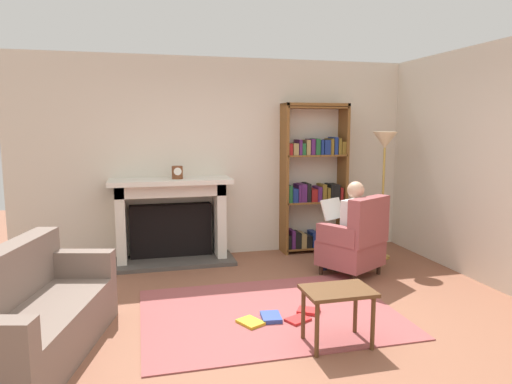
{
  "coord_description": "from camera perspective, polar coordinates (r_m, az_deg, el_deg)",
  "views": [
    {
      "loc": [
        -1.16,
        -3.79,
        1.78
      ],
      "look_at": [
        0.1,
        1.2,
        1.05
      ],
      "focal_mm": 32.56,
      "sensor_mm": 36.0,
      "label": 1
    }
  ],
  "objects": [
    {
      "name": "mantel_clock",
      "position": [
        6.03,
        -9.64,
        2.38
      ],
      "size": [
        0.14,
        0.14,
        0.16
      ],
      "color": "brown",
      "rests_on": "fireplace"
    },
    {
      "name": "area_rug",
      "position": [
        4.61,
        1.6,
        -14.58
      ],
      "size": [
        2.4,
        1.8,
        0.01
      ],
      "primitive_type": "cube",
      "color": "#9B4C4C",
      "rests_on": "ground"
    },
    {
      "name": "floor_lamp",
      "position": [
        6.39,
        15.52,
        4.81
      ],
      "size": [
        0.32,
        0.32,
        1.71
      ],
      "color": "#B7933F",
      "rests_on": "ground"
    },
    {
      "name": "armchair_reading",
      "position": [
        5.68,
        12.12,
        -5.92
      ],
      "size": [
        0.87,
        0.86,
        0.97
      ],
      "rotation": [
        0.0,
        0.0,
        3.67
      ],
      "color": "#331E14",
      "rests_on": "ground"
    },
    {
      "name": "side_table",
      "position": [
        3.92,
        10.01,
        -12.71
      ],
      "size": [
        0.56,
        0.39,
        0.47
      ],
      "color": "brown",
      "rests_on": "ground"
    },
    {
      "name": "seated_reader",
      "position": [
        5.7,
        11.19,
        -3.82
      ],
      "size": [
        0.54,
        0.59,
        1.14
      ],
      "rotation": [
        0.0,
        0.0,
        3.67
      ],
      "color": "silver",
      "rests_on": "ground"
    },
    {
      "name": "scattered_books",
      "position": [
        4.45,
        2.99,
        -15.11
      ],
      "size": [
        0.85,
        0.39,
        0.04
      ],
      "color": "gold",
      "rests_on": "area_rug"
    },
    {
      "name": "bookshelf",
      "position": [
        6.63,
        7.15,
        1.11
      ],
      "size": [
        0.92,
        0.32,
        2.09
      ],
      "color": "brown",
      "rests_on": "ground"
    },
    {
      "name": "side_wall_right",
      "position": [
        6.33,
        22.89,
        3.55
      ],
      "size": [
        0.1,
        5.2,
        2.7
      ],
      "primitive_type": "cube",
      "color": "beige",
      "rests_on": "ground"
    },
    {
      "name": "back_wall",
      "position": [
        6.46,
        -3.82,
        4.24
      ],
      "size": [
        5.6,
        0.1,
        2.7
      ],
      "primitive_type": "cube",
      "color": "beige",
      "rests_on": "ground"
    },
    {
      "name": "ground",
      "position": [
        4.35,
        2.72,
        -16.12
      ],
      "size": [
        14.0,
        14.0,
        0.0
      ],
      "primitive_type": "plane",
      "color": "brown"
    },
    {
      "name": "fireplace",
      "position": [
        6.22,
        -10.38,
        -3.13
      ],
      "size": [
        1.59,
        0.64,
        1.11
      ],
      "color": "#4C4742",
      "rests_on": "ground"
    },
    {
      "name": "sofa_floral",
      "position": [
        4.08,
        -25.95,
        -13.73
      ],
      "size": [
        1.12,
        1.82,
        0.85
      ],
      "rotation": [
        0.0,
        0.0,
        1.32
      ],
      "color": "#79665B",
      "rests_on": "ground"
    }
  ]
}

